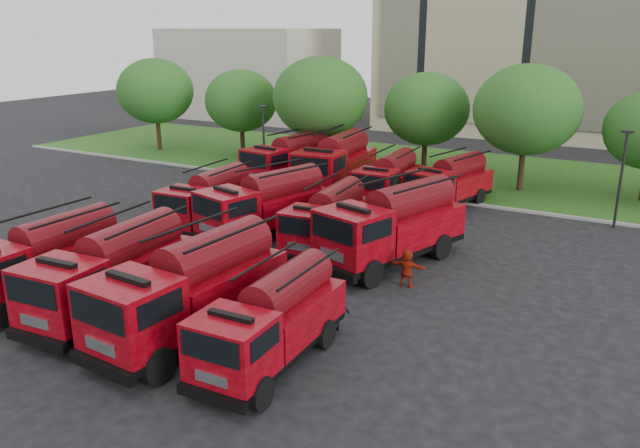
# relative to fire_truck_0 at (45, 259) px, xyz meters

# --- Properties ---
(ground) EXTENTS (140.00, 140.00, 0.00)m
(ground) POSITION_rel_fire_truck_0_xyz_m (6.51, 3.06, -1.55)
(ground) COLOR black
(ground) RESTS_ON ground
(lawn) EXTENTS (70.00, 16.00, 0.12)m
(lawn) POSITION_rel_fire_truck_0_xyz_m (6.51, 29.06, -1.49)
(lawn) COLOR #1D4D14
(lawn) RESTS_ON ground
(curb) EXTENTS (70.00, 0.30, 0.14)m
(curb) POSITION_rel_fire_truck_0_xyz_m (6.51, 20.96, -1.48)
(curb) COLOR gray
(curb) RESTS_ON ground
(apartment_building) EXTENTS (30.00, 14.18, 25.00)m
(apartment_building) POSITION_rel_fire_truck_0_xyz_m (8.51, 51.00, 10.95)
(apartment_building) COLOR #B9B089
(apartment_building) RESTS_ON ground
(side_building) EXTENTS (18.00, 12.00, 10.00)m
(side_building) POSITION_rel_fire_truck_0_xyz_m (-23.49, 47.06, 3.45)
(side_building) COLOR #B0A89C
(side_building) RESTS_ON ground
(tree_0) EXTENTS (6.30, 6.30, 7.70)m
(tree_0) POSITION_rel_fire_truck_0_xyz_m (-17.49, 25.06, 3.47)
(tree_0) COLOR #382314
(tree_0) RESTS_ON ground
(tree_1) EXTENTS (5.71, 5.71, 6.98)m
(tree_1) POSITION_rel_fire_truck_0_xyz_m (-9.49, 26.06, 3.00)
(tree_1) COLOR #382314
(tree_1) RESTS_ON ground
(tree_2) EXTENTS (6.72, 6.72, 8.22)m
(tree_2) POSITION_rel_fire_truck_0_xyz_m (-1.49, 24.56, 3.80)
(tree_2) COLOR #382314
(tree_2) RESTS_ON ground
(tree_3) EXTENTS (5.88, 5.88, 7.19)m
(tree_3) POSITION_rel_fire_truck_0_xyz_m (5.51, 27.06, 3.13)
(tree_3) COLOR #382314
(tree_3) RESTS_ON ground
(tree_4) EXTENTS (6.55, 6.55, 8.01)m
(tree_4) POSITION_rel_fire_truck_0_xyz_m (12.51, 25.56, 3.67)
(tree_4) COLOR #382314
(tree_4) RESTS_ON ground
(lamp_post_0) EXTENTS (0.60, 0.25, 5.11)m
(lamp_post_0) POSITION_rel_fire_truck_0_xyz_m (-3.49, 20.26, 1.34)
(lamp_post_0) COLOR black
(lamp_post_0) RESTS_ON ground
(lamp_post_1) EXTENTS (0.60, 0.25, 5.11)m
(lamp_post_1) POSITION_rel_fire_truck_0_xyz_m (18.51, 20.26, 1.34)
(lamp_post_1) COLOR black
(lamp_post_1) RESTS_ON ground
(fire_truck_0) EXTENTS (2.62, 6.83, 3.08)m
(fire_truck_0) POSITION_rel_fire_truck_0_xyz_m (0.00, 0.00, 0.00)
(fire_truck_0) COLOR black
(fire_truck_0) RESTS_ON ground
(fire_truck_1) EXTENTS (3.02, 7.30, 3.25)m
(fire_truck_1) POSITION_rel_fire_truck_0_xyz_m (3.48, 0.14, 0.08)
(fire_truck_1) COLOR black
(fire_truck_1) RESTS_ON ground
(fire_truck_2) EXTENTS (3.21, 7.75, 3.45)m
(fire_truck_2) POSITION_rel_fire_truck_0_xyz_m (7.15, 0.13, 0.18)
(fire_truck_2) COLOR black
(fire_truck_2) RESTS_ON ground
(fire_truck_3) EXTENTS (2.49, 6.41, 2.89)m
(fire_truck_3) POSITION_rel_fire_truck_0_xyz_m (10.43, -0.03, -0.10)
(fire_truck_3) COLOR black
(fire_truck_3) RESTS_ON ground
(fire_truck_4) EXTENTS (2.65, 6.56, 2.93)m
(fire_truck_4) POSITION_rel_fire_truck_0_xyz_m (-0.20, 10.25, -0.08)
(fire_truck_4) COLOR black
(fire_truck_4) RESTS_ON ground
(fire_truck_5) EXTENTS (4.34, 7.62, 3.29)m
(fire_truck_5) POSITION_rel_fire_truck_0_xyz_m (3.38, 10.20, 0.10)
(fire_truck_5) COLOR black
(fire_truck_5) RESTS_ON ground
(fire_truck_6) EXTENTS (2.75, 6.60, 2.94)m
(fire_truck_6) POSITION_rel_fire_truck_0_xyz_m (6.96, 10.11, -0.07)
(fire_truck_6) COLOR black
(fire_truck_6) RESTS_ON ground
(fire_truck_7) EXTENTS (4.79, 8.10, 3.49)m
(fire_truck_7) POSITION_rel_fire_truck_0_xyz_m (10.28, 9.89, 0.21)
(fire_truck_7) COLOR black
(fire_truck_7) RESTS_ON ground
(fire_truck_8) EXTENTS (3.52, 7.53, 3.30)m
(fire_truck_8) POSITION_rel_fire_truck_0_xyz_m (-1.29, 20.03, 0.11)
(fire_truck_8) COLOR black
(fire_truck_8) RESTS_ON ground
(fire_truck_9) EXTENTS (3.45, 8.22, 3.65)m
(fire_truck_9) POSITION_rel_fire_truck_0_xyz_m (2.26, 19.80, 0.28)
(fire_truck_9) COLOR black
(fire_truck_9) RESTS_ON ground
(fire_truck_10) EXTENTS (2.59, 6.60, 2.97)m
(fire_truck_10) POSITION_rel_fire_truck_0_xyz_m (6.37, 18.71, -0.06)
(fire_truck_10) COLOR black
(fire_truck_10) RESTS_ON ground
(fire_truck_11) EXTENTS (3.73, 6.81, 2.95)m
(fire_truck_11) POSITION_rel_fire_truck_0_xyz_m (9.67, 19.91, -0.07)
(fire_truck_11) COLOR black
(fire_truck_11) RESTS_ON ground
(firefighter_0) EXTENTS (0.76, 0.61, 1.86)m
(firefighter_0) POSITION_rel_fire_truck_0_xyz_m (7.17, -2.33, -1.55)
(firefighter_0) COLOR #991F0B
(firefighter_0) RESTS_ON ground
(firefighter_1) EXTENTS (0.85, 0.51, 1.70)m
(firefighter_1) POSITION_rel_fire_truck_0_xyz_m (3.85, -1.18, -1.55)
(firefighter_1) COLOR #991F0B
(firefighter_1) RESTS_ON ground
(firefighter_2) EXTENTS (0.70, 1.02, 1.59)m
(firefighter_2) POSITION_rel_fire_truck_0_xyz_m (10.24, -0.77, -1.55)
(firefighter_2) COLOR #991F0B
(firefighter_2) RESTS_ON ground
(firefighter_3) EXTENTS (1.12, 1.11, 1.61)m
(firefighter_3) POSITION_rel_fire_truck_0_xyz_m (11.11, 2.88, -1.55)
(firefighter_3) COLOR black
(firefighter_3) RESTS_ON ground
(firefighter_4) EXTENTS (0.97, 0.85, 1.66)m
(firefighter_4) POSITION_rel_fire_truck_0_xyz_m (2.39, 7.43, -1.55)
(firefighter_4) COLOR black
(firefighter_4) RESTS_ON ground
(firefighter_5) EXTENTS (1.49, 0.66, 1.59)m
(firefighter_5) POSITION_rel_fire_truck_0_xyz_m (11.86, 7.66, -1.55)
(firefighter_5) COLOR #991F0B
(firefighter_5) RESTS_ON ground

